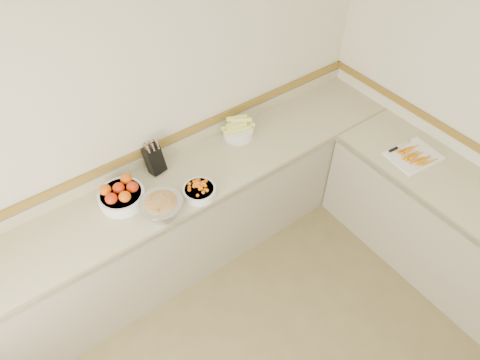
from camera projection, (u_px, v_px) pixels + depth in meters
back_wall at (148, 120)px, 3.10m from camera, size 4.00×0.00×4.00m
counter_back at (183, 221)px, 3.53m from camera, size 4.00×0.65×1.08m
dishwasher at (454, 237)px, 3.45m from camera, size 0.63×0.60×0.84m
knife_block at (154, 159)px, 3.23m from camera, size 0.14×0.16×0.29m
tomato_bowl at (121, 195)px, 3.04m from camera, size 0.33×0.33×0.16m
cherry_tomato_bowl at (199, 190)px, 3.11m from camera, size 0.25×0.25×0.13m
corn_bowl at (238, 129)px, 3.55m from camera, size 0.28×0.26×0.19m
rhubarb_bowl at (162, 207)px, 2.94m from camera, size 0.31×0.31×0.18m
cutting_board at (414, 155)px, 3.40m from camera, size 0.42×0.35×0.06m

